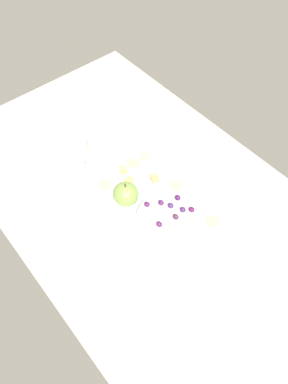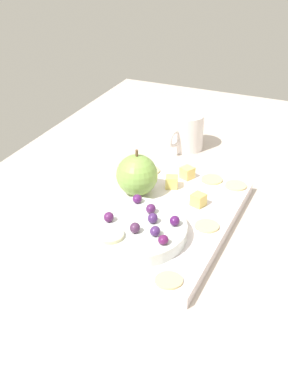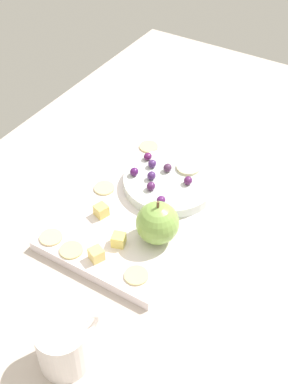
% 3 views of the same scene
% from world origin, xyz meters
% --- Properties ---
extents(table, '(1.44, 0.81, 0.03)m').
position_xyz_m(table, '(0.00, 0.00, 0.02)').
color(table, '#BEAFA4').
rests_on(table, ground).
extents(platter, '(0.37, 0.25, 0.02)m').
position_xyz_m(platter, '(-0.01, 0.00, 0.04)').
color(platter, white).
rests_on(platter, table).
extents(serving_dish, '(0.19, 0.19, 0.02)m').
position_xyz_m(serving_dish, '(-0.08, 0.02, 0.06)').
color(serving_dish, silver).
rests_on(serving_dish, platter).
extents(apple_whole, '(0.08, 0.08, 0.08)m').
position_xyz_m(apple_whole, '(0.05, 0.06, 0.09)').
color(apple_whole, '#82AD4D').
rests_on(apple_whole, platter).
extents(apple_stem, '(0.01, 0.01, 0.01)m').
position_xyz_m(apple_stem, '(0.05, 0.06, 0.13)').
color(apple_stem, brown).
rests_on(apple_stem, apple_whole).
extents(cheese_cube_0, '(0.03, 0.03, 0.02)m').
position_xyz_m(cheese_cube_0, '(0.10, 0.01, 0.06)').
color(cheese_cube_0, '#E4D167').
rests_on(cheese_cube_0, platter).
extents(cheese_cube_1, '(0.03, 0.03, 0.02)m').
position_xyz_m(cheese_cube_1, '(0.15, -0.00, 0.06)').
color(cheese_cube_1, '#EDCF70').
rests_on(cheese_cube_1, platter).
extents(cheese_cube_2, '(0.03, 0.03, 0.02)m').
position_xyz_m(cheese_cube_2, '(0.05, -0.05, 0.06)').
color(cheese_cube_2, '#E7CA66').
rests_on(cheese_cube_2, platter).
extents(cracker_0, '(0.04, 0.04, 0.00)m').
position_xyz_m(cracker_0, '(-0.17, -0.09, 0.05)').
color(cracker_0, '#D3BE84').
rests_on(cracker_0, platter).
extents(cracker_1, '(0.04, 0.04, 0.00)m').
position_xyz_m(cracker_1, '(0.15, -0.10, 0.05)').
color(cracker_1, beige).
rests_on(cracker_1, platter).
extents(cracker_2, '(0.04, 0.04, 0.00)m').
position_xyz_m(cracker_2, '(0.15, -0.05, 0.05)').
color(cracker_2, '#D6C682').
rests_on(cracker_2, platter).
extents(cracker_3, '(0.04, 0.04, 0.00)m').
position_xyz_m(cracker_3, '(0.14, 0.08, 0.05)').
color(cracker_3, '#D9C686').
rests_on(cracker_3, platter).
extents(cracker_4, '(0.04, 0.04, 0.00)m').
position_xyz_m(cracker_4, '(-0.01, -0.09, 0.05)').
color(cracker_4, '#D5C288').
rests_on(cracker_4, platter).
extents(grape_0, '(0.02, 0.02, 0.02)m').
position_xyz_m(grape_0, '(-0.10, -0.03, 0.08)').
color(grape_0, '#472662').
rests_on(grape_0, serving_dish).
extents(grape_1, '(0.02, 0.02, 0.02)m').
position_xyz_m(grape_1, '(-0.10, 0.00, 0.08)').
color(grape_1, '#4C294B').
rests_on(grape_1, serving_dish).
extents(grape_2, '(0.02, 0.02, 0.02)m').
position_xyz_m(grape_2, '(-0.06, -0.01, 0.08)').
color(grape_2, '#452561').
rests_on(grape_2, serving_dish).
extents(grape_3, '(0.02, 0.02, 0.01)m').
position_xyz_m(grape_3, '(-0.01, 0.04, 0.08)').
color(grape_3, '#531C5D').
rests_on(grape_3, serving_dish).
extents(grape_4, '(0.02, 0.02, 0.02)m').
position_xyz_m(grape_4, '(-0.04, 0.00, 0.08)').
color(grape_4, '#502055').
rests_on(grape_4, serving_dish).
extents(grape_5, '(0.02, 0.02, 0.02)m').
position_xyz_m(grape_5, '(-0.06, -0.05, 0.08)').
color(grape_5, '#4C1859').
rests_on(grape_5, serving_dish).
extents(grape_6, '(0.02, 0.02, 0.02)m').
position_xyz_m(grape_6, '(-0.09, 0.05, 0.08)').
color(grape_6, '#571F57').
rests_on(grape_6, serving_dish).
extents(grape_7, '(0.02, 0.02, 0.01)m').
position_xyz_m(grape_7, '(-0.11, -0.05, 0.08)').
color(grape_7, '#59184F').
rests_on(grape_7, serving_dish).
extents(apple_slice_0, '(0.05, 0.05, 0.01)m').
position_xyz_m(apple_slice_0, '(-0.13, 0.03, 0.07)').
color(apple_slice_0, beige).
rests_on(apple_slice_0, serving_dish).
extents(cup, '(0.11, 0.08, 0.08)m').
position_xyz_m(cup, '(0.32, 0.06, 0.07)').
color(cup, white).
rests_on(cup, table).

